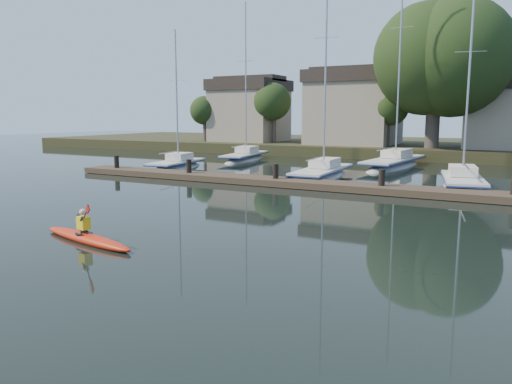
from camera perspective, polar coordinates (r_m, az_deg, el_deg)
The scene contains 9 objects.
ground at distance 15.04m, azimuth -11.18°, elevation -6.58°, with size 160.00×160.00×0.00m, color black.
kayak at distance 16.60m, azimuth -18.82°, elevation -4.80°, with size 4.55×1.51×1.45m.
dock at distance 27.06m, azimuth 7.97°, elevation 0.80°, with size 34.00×2.00×1.80m.
sailboat_0 at distance 37.33m, azimuth -9.00°, elevation 2.39°, with size 2.87×7.22×11.15m.
sailboat_2 at distance 31.76m, azimuth 7.56°, elevation 1.29°, with size 2.58×9.03×14.78m.
sailboat_3 at distance 29.53m, azimuth 22.48°, elevation 0.12°, with size 3.44×8.05×12.59m.
sailboat_5 at distance 43.73m, azimuth -1.25°, elevation 3.43°, with size 3.39×9.01×14.56m.
sailboat_6 at distance 39.31m, azimuth 15.46°, elevation 2.47°, with size 3.27×11.20×17.56m.
shore at distance 52.00m, azimuth 20.02°, elevation 7.54°, with size 90.00×25.25×12.75m.
Camera 1 is at (9.30, -11.13, 3.96)m, focal length 35.00 mm.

